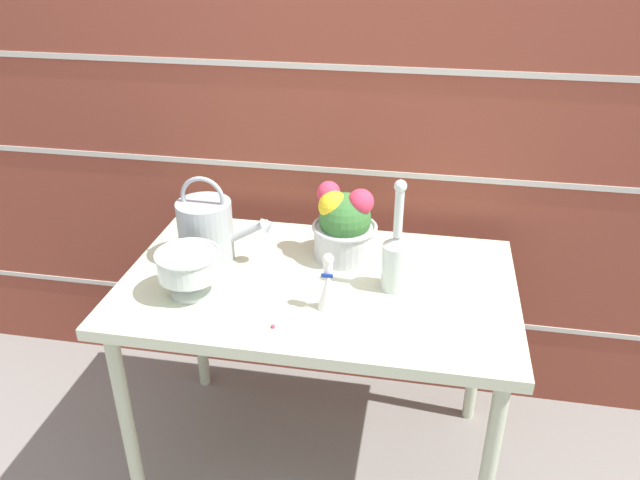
% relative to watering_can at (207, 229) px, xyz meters
% --- Properties ---
extents(ground_plane, '(12.00, 12.00, 0.00)m').
position_rel_watering_can_xyz_m(ground_plane, '(0.37, -0.07, -0.84)').
color(ground_plane, gray).
extents(brick_wall, '(3.60, 0.08, 2.20)m').
position_rel_watering_can_xyz_m(brick_wall, '(0.37, 0.42, 0.26)').
color(brick_wall, brown).
rests_on(brick_wall, ground_plane).
extents(patio_table, '(1.19, 0.73, 0.74)m').
position_rel_watering_can_xyz_m(patio_table, '(0.37, -0.07, -0.18)').
color(patio_table, beige).
rests_on(patio_table, ground_plane).
extents(watering_can, '(0.32, 0.17, 0.28)m').
position_rel_watering_can_xyz_m(watering_can, '(0.00, 0.00, 0.00)').
color(watering_can, '#9EA3A8').
rests_on(watering_can, patio_table).
extents(crystal_pedestal_bowl, '(0.19, 0.19, 0.14)m').
position_rel_watering_can_xyz_m(crystal_pedestal_bowl, '(0.02, -0.21, -0.01)').
color(crystal_pedestal_bowl, silver).
rests_on(crystal_pedestal_bowl, patio_table).
extents(flower_planter, '(0.21, 0.21, 0.25)m').
position_rel_watering_can_xyz_m(flower_planter, '(0.42, 0.09, 0.01)').
color(flower_planter, '#BCBCC1').
rests_on(flower_planter, patio_table).
extents(glass_decanter, '(0.08, 0.08, 0.35)m').
position_rel_watering_can_xyz_m(glass_decanter, '(0.60, -0.08, 0.00)').
color(glass_decanter, silver).
rests_on(glass_decanter, patio_table).
extents(figurine_vase, '(0.06, 0.06, 0.17)m').
position_rel_watering_can_xyz_m(figurine_vase, '(0.42, -0.21, -0.03)').
color(figurine_vase, white).
rests_on(figurine_vase, patio_table).
extents(fallen_petal, '(0.01, 0.01, 0.01)m').
position_rel_watering_can_xyz_m(fallen_petal, '(0.30, -0.33, -0.10)').
color(fallen_petal, '#E03856').
rests_on(fallen_petal, patio_table).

